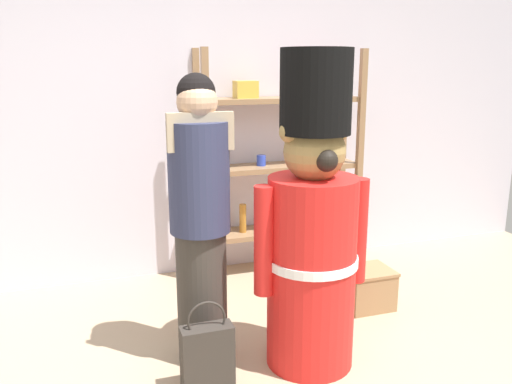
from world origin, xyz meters
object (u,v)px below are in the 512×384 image
merchandise_shelf (280,160)px  person_shopper (200,218)px  display_crate (367,288)px  shopping_bag (207,357)px  teddy_bear_guard (312,232)px

merchandise_shelf → person_shopper: merchandise_shelf is taller
person_shopper → display_crate: person_shopper is taller
person_shopper → shopping_bag: size_ratio=3.25×
merchandise_shelf → teddy_bear_guard: bearing=-104.2°
teddy_bear_guard → person_shopper: teddy_bear_guard is taller
merchandise_shelf → shopping_bag: bearing=-123.0°
teddy_bear_guard → display_crate: teddy_bear_guard is taller
shopping_bag → display_crate: bearing=24.9°
merchandise_shelf → display_crate: 1.23m
teddy_bear_guard → display_crate: 1.06m
person_shopper → shopping_bag: person_shopper is taller
teddy_bear_guard → merchandise_shelf: bearing=75.8°
display_crate → merchandise_shelf: bearing=108.9°
display_crate → teddy_bear_guard: bearing=-142.5°
shopping_bag → teddy_bear_guard: bearing=7.7°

